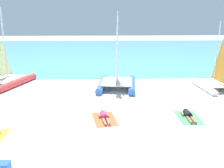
% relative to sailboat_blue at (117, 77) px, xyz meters
% --- Properties ---
extents(ground_plane, '(120.00, 120.00, 0.00)m').
position_rel_sailboat_blue_xyz_m(ground_plane, '(-0.47, 1.58, -0.81)').
color(ground_plane, white).
extents(ocean_water, '(120.00, 40.00, 0.05)m').
position_rel_sailboat_blue_xyz_m(ocean_water, '(-0.47, 22.82, -0.79)').
color(ocean_water, '#5BB2C1').
rests_on(ocean_water, ground).
extents(sailboat_blue, '(3.12, 4.44, 5.44)m').
position_rel_sailboat_blue_xyz_m(sailboat_blue, '(0.00, 0.00, 0.00)').
color(sailboat_blue, blue).
rests_on(sailboat_blue, ground).
extents(sailboat_red, '(3.90, 4.98, 5.71)m').
position_rel_sailboat_blue_xyz_m(sailboat_red, '(-8.60, 1.15, 0.04)').
color(sailboat_red, '#CC3838').
rests_on(sailboat_red, ground).
extents(sailboat_white, '(2.47, 3.74, 4.76)m').
position_rel_sailboat_blue_xyz_m(sailboat_white, '(7.18, -0.51, -0.10)').
color(sailboat_white, white).
rests_on(sailboat_white, ground).
extents(towel_middle, '(1.40, 2.06, 0.01)m').
position_rel_sailboat_blue_xyz_m(towel_middle, '(-0.93, -5.74, -0.80)').
color(towel_middle, '#EA5933').
rests_on(towel_middle, ground).
extents(sunbather_middle, '(0.66, 1.57, 0.30)m').
position_rel_sailboat_blue_xyz_m(sunbather_middle, '(-0.94, -5.67, -0.68)').
color(sunbather_middle, '#D83372').
rests_on(sunbather_middle, towel_middle).
extents(towel_right, '(1.17, 1.94, 0.01)m').
position_rel_sailboat_blue_xyz_m(towel_right, '(3.34, -5.68, -0.80)').
color(towel_right, '#4CB266').
rests_on(towel_right, ground).
extents(sunbather_right, '(0.56, 1.56, 0.30)m').
position_rel_sailboat_blue_xyz_m(sunbather_right, '(3.35, -5.61, -0.68)').
color(sunbather_right, black).
rests_on(sunbather_right, towel_right).
extents(cooler_box, '(0.50, 0.36, 0.36)m').
position_rel_sailboat_blue_xyz_m(cooler_box, '(-4.29, -9.98, -0.63)').
color(cooler_box, blue).
rests_on(cooler_box, ground).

